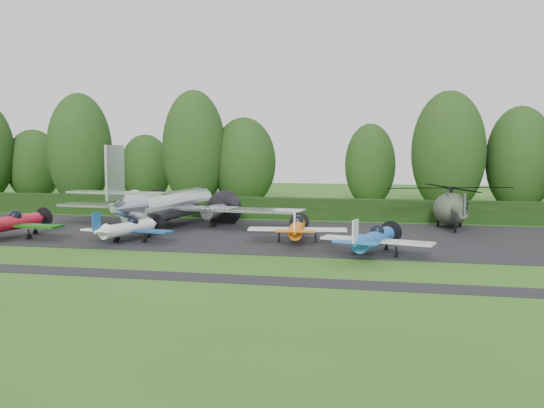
% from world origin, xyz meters
% --- Properties ---
extents(ground, '(160.00, 160.00, 0.00)m').
position_xyz_m(ground, '(0.00, 0.00, 0.00)').
color(ground, '#285818').
rests_on(ground, ground).
extents(apron, '(70.00, 18.00, 0.01)m').
position_xyz_m(apron, '(0.00, 10.00, 0.00)').
color(apron, black).
rests_on(apron, ground).
extents(taxiway_verge, '(70.00, 2.00, 0.00)m').
position_xyz_m(taxiway_verge, '(0.00, -6.00, 0.00)').
color(taxiway_verge, black).
rests_on(taxiway_verge, ground).
extents(hedgerow, '(90.00, 1.60, 2.00)m').
position_xyz_m(hedgerow, '(0.00, 21.00, 0.00)').
color(hedgerow, black).
rests_on(hedgerow, ground).
extents(transport_plane, '(22.42, 17.19, 7.19)m').
position_xyz_m(transport_plane, '(-5.18, 11.87, 2.00)').
color(transport_plane, silver).
rests_on(transport_plane, ground).
extents(light_plane_red, '(7.72, 8.12, 2.97)m').
position_xyz_m(light_plane_red, '(-14.32, 3.52, 1.24)').
color(light_plane_red, red).
rests_on(light_plane_red, ground).
extents(light_plane_white, '(6.55, 6.89, 2.52)m').
position_xyz_m(light_plane_white, '(-5.22, 4.14, 1.05)').
color(light_plane_white, white).
rests_on(light_plane_white, ground).
extents(light_plane_orange, '(7.00, 7.36, 2.69)m').
position_xyz_m(light_plane_orange, '(6.61, 6.29, 1.12)').
color(light_plane_orange, orange).
rests_on(light_plane_orange, ground).
extents(light_plane_blue, '(7.10, 7.46, 2.73)m').
position_xyz_m(light_plane_blue, '(12.16, 2.04, 1.14)').
color(light_plane_blue, '#1D5EAE').
rests_on(light_plane_blue, ground).
extents(helicopter, '(10.90, 12.77, 3.51)m').
position_xyz_m(helicopter, '(17.79, 16.94, 1.89)').
color(helicopter, '#363E30').
rests_on(helicopter, ground).
extents(tree_1, '(7.08, 7.08, 13.19)m').
position_xyz_m(tree_1, '(-9.02, 29.01, 6.58)').
color(tree_1, black).
rests_on(tree_1, ground).
extents(tree_2, '(6.21, 6.21, 8.40)m').
position_xyz_m(tree_2, '(-16.88, 33.63, 4.19)').
color(tree_2, black).
rests_on(tree_2, ground).
extents(tree_3, '(5.77, 5.77, 9.55)m').
position_xyz_m(tree_3, '(10.15, 34.91, 4.76)').
color(tree_3, black).
rests_on(tree_3, ground).
extents(tree_4, '(7.36, 7.36, 13.10)m').
position_xyz_m(tree_4, '(-22.97, 28.88, 6.54)').
color(tree_4, black).
rests_on(tree_4, ground).
extents(tree_5, '(7.58, 7.58, 12.65)m').
position_xyz_m(tree_5, '(18.42, 29.83, 6.31)').
color(tree_5, black).
rests_on(tree_5, ground).
extents(tree_6, '(6.86, 6.86, 9.12)m').
position_xyz_m(tree_6, '(-32.27, 33.76, 4.55)').
color(tree_6, black).
rests_on(tree_6, ground).
extents(tree_7, '(7.28, 7.28, 10.22)m').
position_xyz_m(tree_7, '(-3.88, 31.33, 5.10)').
color(tree_7, black).
rests_on(tree_7, ground).
extents(tree_9, '(6.86, 6.86, 11.07)m').
position_xyz_m(tree_9, '(25.63, 31.18, 5.52)').
color(tree_9, black).
rests_on(tree_9, ground).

